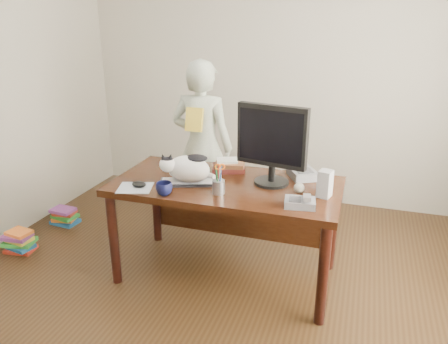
% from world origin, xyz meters
% --- Properties ---
extents(room, '(4.50, 4.50, 4.50)m').
position_xyz_m(room, '(0.00, 0.00, 1.35)').
color(room, black).
rests_on(room, ground).
extents(desk, '(1.60, 0.80, 0.75)m').
position_xyz_m(desk, '(0.00, 0.68, 0.60)').
color(desk, black).
rests_on(desk, ground).
extents(keyboard, '(0.43, 0.28, 0.02)m').
position_xyz_m(keyboard, '(-0.25, 0.51, 0.76)').
color(keyboard, black).
rests_on(keyboard, desk).
extents(cat, '(0.39, 0.29, 0.23)m').
position_xyz_m(cat, '(-0.26, 0.50, 0.87)').
color(cat, white).
rests_on(cat, keyboard).
extents(monitor, '(0.50, 0.29, 0.56)m').
position_xyz_m(monitor, '(0.30, 0.67, 1.07)').
color(monitor, black).
rests_on(monitor, desk).
extents(pen_cup, '(0.10, 0.10, 0.21)m').
position_xyz_m(pen_cup, '(0.01, 0.41, 0.81)').
color(pen_cup, gray).
rests_on(pen_cup, desk).
extents(mousepad, '(0.28, 0.26, 0.01)m').
position_xyz_m(mousepad, '(-0.57, 0.31, 0.75)').
color(mousepad, silver).
rests_on(mousepad, desk).
extents(mouse, '(0.12, 0.09, 0.04)m').
position_xyz_m(mouse, '(-0.55, 0.33, 0.77)').
color(mouse, black).
rests_on(mouse, mousepad).
extents(coffee_mug, '(0.15, 0.15, 0.09)m').
position_xyz_m(coffee_mug, '(-0.32, 0.27, 0.79)').
color(coffee_mug, '#0D1035').
rests_on(coffee_mug, desk).
extents(phone, '(0.20, 0.18, 0.09)m').
position_xyz_m(phone, '(0.56, 0.37, 0.78)').
color(phone, slate).
rests_on(phone, desk).
extents(speaker, '(0.10, 0.11, 0.18)m').
position_xyz_m(speaker, '(0.68, 0.57, 0.84)').
color(speaker, '#9D9D9F').
rests_on(speaker, desk).
extents(baseball, '(0.07, 0.07, 0.07)m').
position_xyz_m(baseball, '(0.52, 0.58, 0.79)').
color(baseball, beige).
rests_on(baseball, desk).
extents(book_stack, '(0.28, 0.24, 0.09)m').
position_xyz_m(book_stack, '(-0.06, 0.85, 0.79)').
color(book_stack, '#481713').
rests_on(book_stack, desk).
extents(calculator, '(0.25, 0.28, 0.07)m').
position_xyz_m(calculator, '(0.49, 0.88, 0.78)').
color(calculator, slate).
rests_on(calculator, desk).
extents(person, '(0.56, 0.37, 1.53)m').
position_xyz_m(person, '(-0.46, 1.33, 0.77)').
color(person, silver).
rests_on(person, ground).
extents(held_book, '(0.15, 0.09, 0.20)m').
position_xyz_m(held_book, '(-0.46, 1.16, 1.05)').
color(held_book, gold).
rests_on(held_book, person).
extents(book_pile_a, '(0.27, 0.22, 0.18)m').
position_xyz_m(book_pile_a, '(-1.75, 0.40, 0.09)').
color(book_pile_a, '#AE2818').
rests_on(book_pile_a, ground).
extents(book_pile_b, '(0.26, 0.20, 0.15)m').
position_xyz_m(book_pile_b, '(-1.72, 0.95, 0.07)').
color(book_pile_b, '#164E87').
rests_on(book_pile_b, ground).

